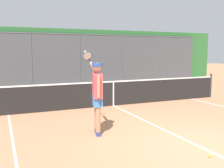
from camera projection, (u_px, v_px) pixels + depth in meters
ground_plane at (201, 148)px, 5.74m from camera, size 60.00×60.00×0.00m
fence_backdrop at (77, 60)px, 14.59m from camera, size 17.87×1.37×3.26m
tennis_net at (113, 93)px, 10.08m from camera, size 9.75×0.09×1.07m
tennis_player at (97, 92)px, 6.61m from camera, size 0.36×1.48×2.10m
tennis_ball_by_sideline at (210, 156)px, 5.21m from camera, size 0.07×0.07×0.07m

